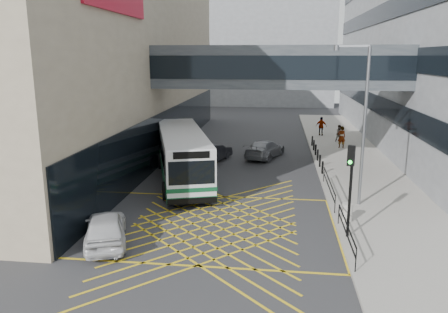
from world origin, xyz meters
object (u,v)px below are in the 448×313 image
at_px(car_dark, 213,152).
at_px(litter_bin, 347,212).
at_px(bus, 182,154).
at_px(pedestrian_a, 341,137).
at_px(car_silver, 265,148).
at_px(street_lamp, 361,116).
at_px(car_white, 106,228).
at_px(pedestrian_b, 340,134).
at_px(pedestrian_c, 321,126).
at_px(traffic_light, 350,178).

height_order(car_dark, litter_bin, car_dark).
relative_size(bus, pedestrian_a, 6.32).
bearing_deg(car_silver, bus, 74.31).
bearing_deg(street_lamp, car_silver, 135.88).
height_order(car_white, pedestrian_b, pedestrian_b).
xyz_separation_m(bus, car_white, (-1.18, -10.62, -1.06)).
bearing_deg(litter_bin, car_white, -161.27).
xyz_separation_m(car_white, pedestrian_b, (13.48, 25.01, 0.21)).
bearing_deg(car_white, pedestrian_c, -133.01).
relative_size(bus, car_silver, 2.47).
distance_m(car_white, traffic_light, 11.15).
distance_m(pedestrian_b, pedestrian_c, 3.66).
relative_size(traffic_light, pedestrian_b, 2.64).
bearing_deg(pedestrian_b, pedestrian_a, -106.10).
relative_size(bus, traffic_light, 2.87).
xyz_separation_m(bus, litter_bin, (9.94, -6.85, -1.20)).
relative_size(car_silver, pedestrian_c, 2.60).
height_order(car_white, street_lamp, street_lamp).
xyz_separation_m(street_lamp, litter_bin, (-0.87, -2.79, -4.49)).
relative_size(bus, car_white, 2.58).
distance_m(car_silver, street_lamp, 13.47).
bearing_deg(pedestrian_a, litter_bin, 72.69).
relative_size(bus, litter_bin, 13.60).
height_order(car_white, car_silver, car_silver).
distance_m(car_white, car_silver, 19.23).
distance_m(car_silver, traffic_light, 17.10).
bearing_deg(street_lamp, car_dark, 155.12).
relative_size(bus, street_lamp, 1.43).
bearing_deg(car_white, street_lamp, -171.31).
distance_m(bus, pedestrian_b, 18.95).
bearing_deg(pedestrian_c, car_white, 82.14).
relative_size(car_dark, car_silver, 0.91).
relative_size(traffic_light, litter_bin, 4.74).
relative_size(car_white, pedestrian_b, 2.95).
distance_m(pedestrian_a, pedestrian_c, 6.29).
distance_m(traffic_light, litter_bin, 3.17).
relative_size(car_white, street_lamp, 0.55).
bearing_deg(pedestrian_a, bus, 33.14).
distance_m(car_white, pedestrian_b, 28.42).
bearing_deg(pedestrian_c, litter_bin, 102.97).
distance_m(car_dark, litter_bin, 15.21).
relative_size(car_dark, pedestrian_c, 2.37).
height_order(traffic_light, pedestrian_b, traffic_light).
distance_m(car_white, pedestrian_a, 25.88).
bearing_deg(street_lamp, litter_bin, -86.80).
distance_m(car_dark, pedestrian_c, 15.49).
height_order(street_lamp, pedestrian_b, street_lamp).
height_order(pedestrian_b, pedestrian_c, pedestrian_c).
height_order(bus, car_white, bus).
height_order(bus, pedestrian_c, bus).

